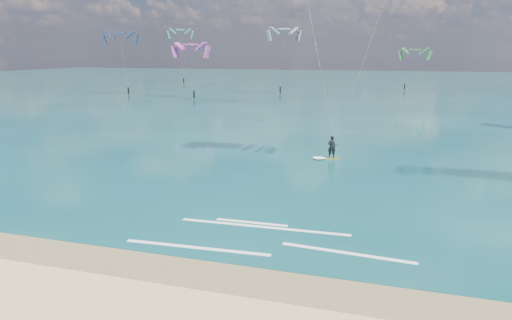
% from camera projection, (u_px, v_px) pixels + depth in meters
% --- Properties ---
extents(ground, '(320.00, 320.00, 0.00)m').
position_uv_depth(ground, '(340.00, 126.00, 51.57)').
color(ground, tan).
rests_on(ground, ground).
extents(wet_sand_strip, '(320.00, 2.40, 0.01)m').
position_uv_depth(wet_sand_strip, '(227.00, 277.00, 17.07)').
color(wet_sand_strip, brown).
rests_on(wet_sand_strip, ground).
extents(sea, '(320.00, 200.00, 0.04)m').
position_uv_depth(sea, '(370.00, 87.00, 111.23)').
color(sea, '#0B3B3E').
rests_on(sea, ground).
extents(kitesurfer_main, '(8.03, 7.86, 17.51)m').
position_uv_depth(kitesurfer_main, '(340.00, 38.00, 30.44)').
color(kitesurfer_main, yellow).
rests_on(kitesurfer_main, sea).
extents(shoreline_foam, '(12.30, 3.97, 0.01)m').
position_uv_depth(shoreline_foam, '(262.00, 237.00, 20.62)').
color(shoreline_foam, white).
rests_on(shoreline_foam, ground).
extents(distant_kites, '(98.50, 43.90, 13.66)m').
position_uv_depth(distant_kites, '(317.00, 67.00, 84.26)').
color(distant_kites, navy).
rests_on(distant_kites, ground).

